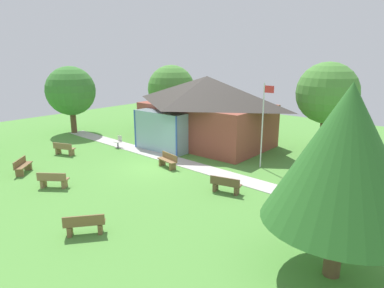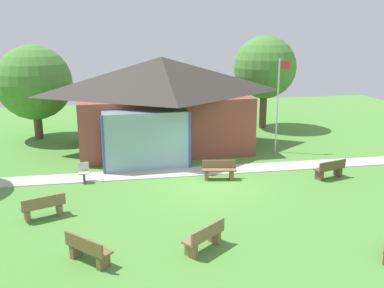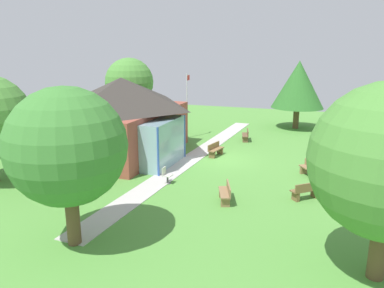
{
  "view_description": "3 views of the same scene",
  "coord_description": "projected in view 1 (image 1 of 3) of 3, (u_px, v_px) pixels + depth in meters",
  "views": [
    {
      "loc": [
        14.1,
        -13.41,
        6.55
      ],
      "look_at": [
        0.94,
        2.31,
        1.12
      ],
      "focal_mm": 31.71,
      "sensor_mm": 36.0,
      "label": 1
    },
    {
      "loc": [
        -4.51,
        -16.91,
        6.41
      ],
      "look_at": [
        -0.24,
        2.03,
        1.25
      ],
      "focal_mm": 40.09,
      "sensor_mm": 36.0,
      "label": 2
    },
    {
      "loc": [
        -22.09,
        -6.13,
        6.77
      ],
      "look_at": [
        -0.32,
        1.72,
        0.92
      ],
      "focal_mm": 35.06,
      "sensor_mm": 36.0,
      "label": 3
    }
  ],
  "objects": [
    {
      "name": "tree_behind_pavilion_right",
      "position": [
        327.0,
        93.0,
        22.63
      ],
      "size": [
        4.09,
        4.09,
        6.11
      ],
      "color": "brown",
      "rests_on": "ground_plane"
    },
    {
      "name": "ground_plane",
      "position": [
        155.0,
        167.0,
        20.37
      ],
      "size": [
        44.0,
        44.0,
        0.0
      ],
      "primitive_type": "plane",
      "color": "#54933D"
    },
    {
      "name": "tree_far_east",
      "position": [
        345.0,
        155.0,
        9.44
      ],
      "size": [
        4.48,
        4.48,
        5.86
      ],
      "color": "brown",
      "rests_on": "ground_plane"
    },
    {
      "name": "bench_front_left",
      "position": [
        23.0,
        166.0,
        19.21
      ],
      "size": [
        1.34,
        1.4,
        0.84
      ],
      "rotation": [
        0.0,
        0.0,
        5.46
      ],
      "color": "brown",
      "rests_on": "ground_plane"
    },
    {
      "name": "tree_behind_pavilion_left",
      "position": [
        171.0,
        89.0,
        31.9
      ],
      "size": [
        4.41,
        4.41,
        5.62
      ],
      "color": "brown",
      "rests_on": "ground_plane"
    },
    {
      "name": "patio_chair_west",
      "position": [
        118.0,
        142.0,
        24.51
      ],
      "size": [
        0.44,
        0.44,
        0.86
      ],
      "rotation": [
        0.0,
        0.0,
        3.14
      ],
      "color": "beige",
      "rests_on": "ground_plane"
    },
    {
      "name": "bench_front_right",
      "position": [
        85.0,
        225.0,
        12.62
      ],
      "size": [
        1.29,
        1.44,
        0.84
      ],
      "rotation": [
        0.0,
        0.0,
        0.89
      ],
      "color": "brown",
      "rests_on": "ground_plane"
    },
    {
      "name": "bench_rear_near_path",
      "position": [
        168.0,
        161.0,
        20.2
      ],
      "size": [
        1.56,
        0.74,
        0.84
      ],
      "rotation": [
        0.0,
        0.0,
        2.94
      ],
      "color": "brown",
      "rests_on": "ground_plane"
    },
    {
      "name": "pavilion",
      "position": [
        205.0,
        110.0,
        24.88
      ],
      "size": [
        9.93,
        7.48,
        5.05
      ],
      "color": "brown",
      "rests_on": "ground_plane"
    },
    {
      "name": "footpath",
      "position": [
        174.0,
        160.0,
        21.6
      ],
      "size": [
        24.33,
        2.36,
        0.03
      ],
      "primitive_type": "cube",
      "rotation": [
        0.0,
        0.0,
        -0.04
      ],
      "color": "#BCB7B2",
      "rests_on": "ground_plane"
    },
    {
      "name": "bench_mid_left",
      "position": [
        64.0,
        149.0,
        22.73
      ],
      "size": [
        1.56,
        0.92,
        0.84
      ],
      "rotation": [
        0.0,
        0.0,
        0.35
      ],
      "color": "olive",
      "rests_on": "ground_plane"
    },
    {
      "name": "flagpole",
      "position": [
        263.0,
        122.0,
        19.59
      ],
      "size": [
        0.64,
        0.08,
        5.01
      ],
      "color": "silver",
      "rests_on": "ground_plane"
    },
    {
      "name": "bench_mid_right",
      "position": [
        226.0,
        185.0,
        16.45
      ],
      "size": [
        1.56,
        0.79,
        0.84
      ],
      "rotation": [
        0.0,
        0.0,
        0.24
      ],
      "color": "brown",
      "rests_on": "ground_plane"
    },
    {
      "name": "bench_front_center",
      "position": [
        53.0,
        180.0,
        17.09
      ],
      "size": [
        1.47,
        1.24,
        0.84
      ],
      "rotation": [
        0.0,
        0.0,
        0.63
      ],
      "color": "olive",
      "rests_on": "ground_plane"
    },
    {
      "name": "tree_west_hedge",
      "position": [
        71.0,
        91.0,
        28.39
      ],
      "size": [
        4.09,
        4.09,
        5.64
      ],
      "color": "brown",
      "rests_on": "ground_plane"
    }
  ]
}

